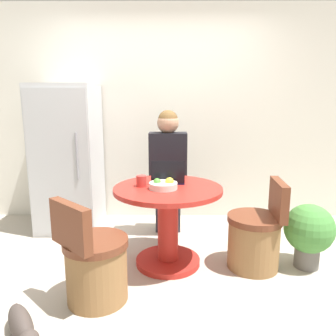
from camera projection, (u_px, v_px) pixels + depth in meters
The scene contains 12 objects.
ground_plane at pixel (158, 275), 2.81m from camera, with size 12.00×12.00×0.00m, color #B2A899.
wall_back at pixel (162, 115), 4.06m from camera, with size 7.00×0.06×2.60m.
refrigerator at pixel (69, 158), 3.76m from camera, with size 0.67×0.73×1.65m.
dining_table at pixel (168, 216), 2.93m from camera, with size 0.96×0.96×0.73m.
chair_near_left_corner at pixel (95, 266), 2.41m from camera, with size 0.55×0.55×0.80m.
chair_right_side at pixel (256, 238), 2.90m from camera, with size 0.48×0.48×0.80m.
person_seated at pixel (168, 166), 3.55m from camera, with size 0.40×0.37×1.38m.
laptop at pixel (168, 178), 3.02m from camera, with size 0.30×0.24×0.22m.
fruit_bowl at pixel (163, 185), 2.81m from camera, with size 0.24×0.24×0.10m.
coffee_cup at pixel (141, 181), 2.88m from camera, with size 0.09×0.09×0.10m.
cat at pixel (22, 326), 2.04m from camera, with size 0.36×0.45×0.18m.
potted_plant at pixel (309, 231), 2.90m from camera, with size 0.44×0.44×0.58m.
Camera 1 is at (0.10, -2.57, 1.47)m, focal length 35.00 mm.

